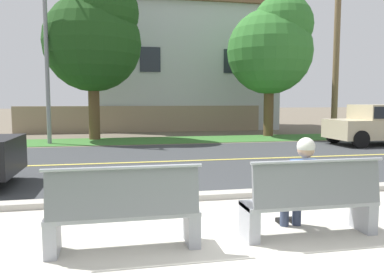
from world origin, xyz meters
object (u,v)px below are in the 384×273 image
Objects in this scene: seated_person_blue at (301,182)px; shade_tree_left at (273,45)px; bench_right at (311,202)px; streetlamp at (46,28)px; bench_left at (124,213)px; shade_tree_far_left at (95,35)px.

shade_tree_left is (5.03, 12.62, 3.59)m from seated_person_blue.
streetlamp is (-4.87, 11.68, 4.05)m from bench_right.
bench_left is 1.00× the size of bench_right.
seated_person_blue is at bearing 107.53° from bench_right.
bench_left is 2.29m from bench_right.
shade_tree_far_left is at bearing 103.54° from bench_right.
bench_left is at bearing -86.48° from shade_tree_far_left.
seated_person_blue is (2.24, 0.17, 0.23)m from bench_left.
shade_tree_left reaches higher than bench_right.
bench_right is 13.71m from shade_tree_far_left.
bench_left is at bearing -175.68° from seated_person_blue.
streetlamp is at bearing 102.44° from bench_left.
shade_tree_left is (9.84, 1.11, -0.24)m from streetlamp.
bench_left is 13.39m from shade_tree_far_left.
bench_left is at bearing -77.56° from streetlamp.
bench_left is 1.37× the size of seated_person_blue.
bench_right is at bearing -72.47° from seated_person_blue.
seated_person_blue is 13.05m from streetlamp.
shade_tree_far_left reaches higher than shade_tree_left.
bench_right is at bearing 0.00° from bench_left.
streetlamp is at bearing -173.54° from shade_tree_left.
bench_right is 0.29m from seated_person_blue.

